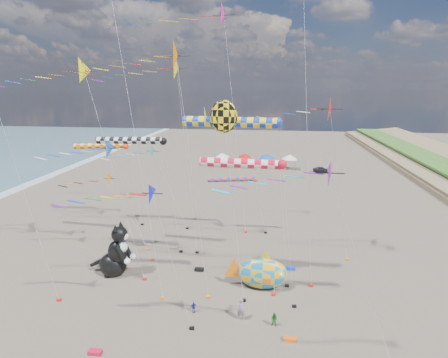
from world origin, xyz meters
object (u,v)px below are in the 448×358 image
object	(u,v)px
fish_inflatable	(262,273)
cat_inflatable	(115,249)
person_adult	(241,309)
child_green	(274,320)
parked_car	(322,169)
child_blue	(194,307)

from	to	relation	value
fish_inflatable	cat_inflatable	bearing A→B (deg)	177.76
person_adult	child_green	xyz separation A→B (m)	(2.58, -0.48, -0.34)
person_adult	child_green	world-z (taller)	person_adult
fish_inflatable	child_green	world-z (taller)	fish_inflatable
parked_car	person_adult	bearing A→B (deg)	165.32
fish_inflatable	child_green	size ratio (longest dim) A/B	5.09
child_green	child_blue	bearing A→B (deg)	-166.92
child_green	parked_car	bearing A→B (deg)	99.58
cat_inflatable	child_green	world-z (taller)	cat_inflatable
cat_inflatable	child_green	size ratio (longest dim) A/B	4.67
cat_inflatable	parked_car	size ratio (longest dim) A/B	1.54
fish_inflatable	child_blue	bearing A→B (deg)	-141.68
fish_inflatable	parked_car	xyz separation A→B (m)	(11.44, 46.37, -0.93)
cat_inflatable	child_green	xyz separation A→B (m)	(15.27, -5.72, -2.16)
person_adult	parked_car	size ratio (longest dim) A/B	0.52
child_blue	parked_car	distance (m)	53.37
person_adult	parked_car	distance (m)	52.67
cat_inflatable	parked_car	distance (m)	52.53
child_green	child_blue	world-z (taller)	child_green
child_blue	fish_inflatable	bearing A→B (deg)	12.63
person_adult	parked_car	bearing A→B (deg)	72.29
cat_inflatable	child_blue	bearing A→B (deg)	-20.97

